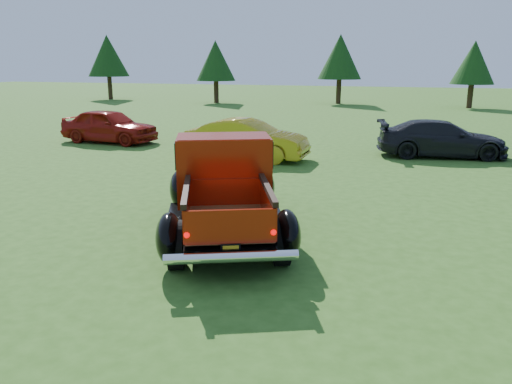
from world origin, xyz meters
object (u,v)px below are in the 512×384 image
at_px(tree_mid_left, 340,57).
at_px(show_car_grey, 441,139).
at_px(tree_west, 216,61).
at_px(show_car_yellow, 247,139).
at_px(tree_mid_right, 474,63).
at_px(show_car_red, 109,126).
at_px(tree_far_west, 108,56).
at_px(pickup_truck, 224,185).

bearing_deg(tree_mid_left, show_car_grey, -72.54).
bearing_deg(tree_mid_left, tree_west, -167.47).
bearing_deg(show_car_grey, show_car_yellow, 102.49).
bearing_deg(tree_west, show_car_grey, -50.29).
height_order(tree_mid_right, show_car_red, tree_mid_right).
height_order(tree_west, tree_mid_left, tree_mid_left).
xyz_separation_m(tree_far_west, tree_mid_right, (28.00, -0.00, -0.55)).
bearing_deg(show_car_yellow, show_car_red, 76.04).
height_order(tree_mid_right, show_car_grey, tree_mid_right).
height_order(tree_far_west, pickup_truck, tree_far_west).
xyz_separation_m(tree_far_west, show_car_yellow, (19.64, -22.03, -2.89)).
bearing_deg(show_car_grey, tree_mid_right, -16.71).
distance_m(tree_mid_right, show_car_red, 25.13).
distance_m(pickup_truck, show_car_red, 11.39).
relative_size(tree_west, show_car_red, 1.22).
xyz_separation_m(tree_west, show_car_yellow, (9.64, -21.03, -2.48)).
distance_m(tree_far_west, pickup_truck, 35.82).
bearing_deg(show_car_yellow, tree_mid_right, -19.83).
xyz_separation_m(tree_mid_right, show_car_grey, (-2.50, -19.67, -2.38)).
bearing_deg(show_car_yellow, tree_west, 25.58).
distance_m(tree_far_west, show_car_grey, 32.34).
relative_size(tree_mid_right, show_car_grey, 1.08).
distance_m(tree_mid_left, pickup_truck, 29.80).
distance_m(tree_far_west, tree_west, 10.06).
relative_size(show_car_yellow, show_car_grey, 0.94).
relative_size(pickup_truck, show_car_yellow, 1.29).
relative_size(tree_west, show_car_grey, 1.13).
xyz_separation_m(tree_far_west, show_car_grey, (25.50, -19.67, -2.93)).
distance_m(tree_mid_right, show_car_grey, 19.97).
bearing_deg(show_car_red, tree_mid_right, -31.16).
relative_size(tree_mid_left, show_car_grey, 1.23).
height_order(show_car_yellow, show_car_grey, show_car_yellow).
bearing_deg(tree_mid_left, tree_far_west, -176.99).
distance_m(tree_far_west, tree_mid_left, 19.03).
height_order(tree_far_west, show_car_yellow, tree_far_west).
distance_m(tree_mid_left, show_car_red, 22.26).
bearing_deg(show_car_red, show_car_yellow, -100.66).
distance_m(tree_west, tree_mid_right, 18.03).
bearing_deg(tree_far_west, show_car_grey, -37.64).
height_order(tree_far_west, show_car_grey, tree_far_west).
distance_m(tree_mid_left, show_car_yellow, 23.20).
relative_size(tree_mid_right, show_car_red, 1.17).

